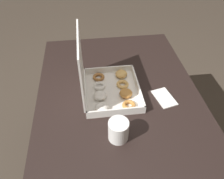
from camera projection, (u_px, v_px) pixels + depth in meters
ground_plane at (117, 165)px, 1.66m from camera, size 8.00×8.00×0.00m
dining_table at (119, 109)px, 1.22m from camera, size 1.21×0.86×0.74m
donut_box at (104, 84)px, 1.12m from camera, size 0.34×0.29×0.35m
coffee_mug at (118, 130)px, 0.93m from camera, size 0.09×0.09×0.10m
paper_napkin at (164, 98)px, 1.14m from camera, size 0.15×0.11×0.01m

